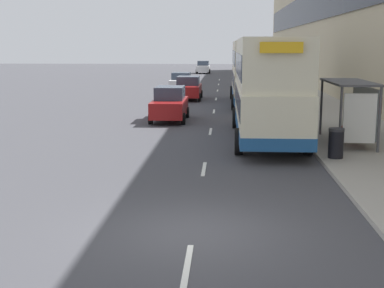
% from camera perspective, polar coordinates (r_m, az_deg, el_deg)
% --- Properties ---
extents(ground_plane, '(220.00, 220.00, 0.00)m').
position_cam_1_polar(ground_plane, '(11.79, 0.11, -9.40)').
color(ground_plane, '#424247').
extents(pavement, '(5.00, 93.00, 0.14)m').
position_cam_1_polar(pavement, '(50.07, 10.25, 5.76)').
color(pavement, '#A39E93').
rests_on(pavement, ground_plane).
extents(lane_mark_0, '(0.12, 2.00, 0.01)m').
position_cam_1_polar(lane_mark_0, '(10.13, -0.51, -12.80)').
color(lane_mark_0, silver).
rests_on(lane_mark_0, ground_plane).
extents(lane_mark_1, '(0.12, 2.00, 0.01)m').
position_cam_1_polar(lane_mark_1, '(17.64, 1.28, -2.67)').
color(lane_mark_1, silver).
rests_on(lane_mark_1, ground_plane).
extents(lane_mark_2, '(0.12, 2.00, 0.01)m').
position_cam_1_polar(lane_mark_2, '(25.37, 1.98, 1.36)').
color(lane_mark_2, silver).
rests_on(lane_mark_2, ground_plane).
extents(lane_mark_3, '(0.12, 2.00, 0.01)m').
position_cam_1_polar(lane_mark_3, '(33.17, 2.35, 3.50)').
color(lane_mark_3, silver).
rests_on(lane_mark_3, ground_plane).
extents(lane_mark_4, '(0.12, 2.00, 0.01)m').
position_cam_1_polar(lane_mark_4, '(41.00, 2.58, 4.82)').
color(lane_mark_4, silver).
rests_on(lane_mark_4, ground_plane).
extents(lane_mark_5, '(0.12, 2.00, 0.01)m').
position_cam_1_polar(lane_mark_5, '(48.85, 2.74, 5.72)').
color(lane_mark_5, silver).
rests_on(lane_mark_5, ground_plane).
extents(lane_mark_6, '(0.12, 2.00, 0.01)m').
position_cam_1_polar(lane_mark_6, '(56.71, 2.85, 6.37)').
color(lane_mark_6, silver).
rests_on(lane_mark_6, ground_plane).
extents(lane_mark_7, '(0.12, 2.00, 0.01)m').
position_cam_1_polar(lane_mark_7, '(64.57, 2.94, 6.86)').
color(lane_mark_7, silver).
rests_on(lane_mark_7, ground_plane).
extents(bus_shelter, '(1.60, 4.20, 2.48)m').
position_cam_1_polar(bus_shelter, '(22.03, 16.97, 4.44)').
color(bus_shelter, '#4C4C51').
rests_on(bus_shelter, ground_plane).
extents(double_decker_bus_near, '(2.85, 10.26, 4.30)m').
position_cam_1_polar(double_decker_bus_near, '(22.94, 8.09, 6.03)').
color(double_decker_bus_near, beige).
rests_on(double_decker_bus_near, ground_plane).
extents(double_decker_bus_ahead, '(2.85, 11.26, 4.30)m').
position_cam_1_polar(double_decker_bus_ahead, '(37.21, 6.40, 7.72)').
color(double_decker_bus_ahead, beige).
rests_on(double_decker_bus_ahead, ground_plane).
extents(car_0, '(2.02, 4.37, 1.65)m').
position_cam_1_polar(car_0, '(48.27, -1.17, 6.65)').
color(car_0, silver).
rests_on(car_0, ground_plane).
extents(car_1, '(2.05, 4.04, 1.82)m').
position_cam_1_polar(car_1, '(79.79, 1.20, 8.19)').
color(car_1, silver).
rests_on(car_1, ground_plane).
extents(car_2, '(1.91, 4.33, 1.84)m').
position_cam_1_polar(car_2, '(28.98, -2.40, 4.27)').
color(car_2, maroon).
rests_on(car_2, ground_plane).
extents(car_3, '(2.05, 4.42, 1.74)m').
position_cam_1_polar(car_3, '(40.54, -0.41, 5.98)').
color(car_3, maroon).
rests_on(car_3, ground_plane).
extents(pedestrian_at_shelter, '(0.36, 0.36, 1.82)m').
position_cam_1_polar(pedestrian_at_shelter, '(25.46, 19.17, 3.24)').
color(pedestrian_at_shelter, '#23232D').
rests_on(pedestrian_at_shelter, ground_plane).
extents(pedestrian_2, '(0.34, 0.34, 1.73)m').
position_cam_1_polar(pedestrian_2, '(23.79, 18.07, 2.72)').
color(pedestrian_2, '#23232D').
rests_on(pedestrian_2, ground_plane).
extents(pedestrian_3, '(0.35, 0.35, 1.76)m').
position_cam_1_polar(pedestrian_3, '(27.43, 17.57, 3.75)').
color(pedestrian_3, '#23232D').
rests_on(pedestrian_3, ground_plane).
extents(litter_bin, '(0.55, 0.55, 1.05)m').
position_cam_1_polar(litter_bin, '(19.26, 15.11, 0.10)').
color(litter_bin, black).
rests_on(litter_bin, ground_plane).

